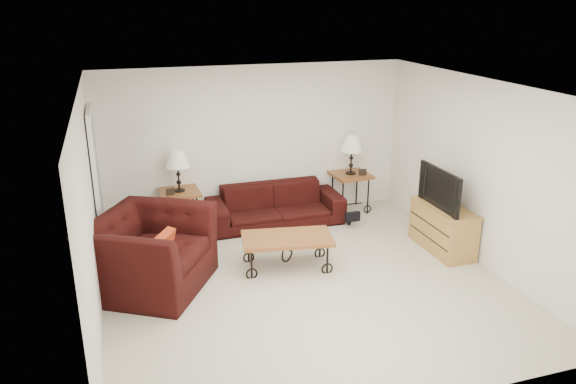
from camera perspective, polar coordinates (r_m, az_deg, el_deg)
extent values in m
plane|color=beige|center=(7.32, 1.68, -9.15)|extent=(5.00, 5.00, 0.00)
cube|color=white|center=(9.11, -3.44, 5.04)|extent=(5.00, 0.02, 2.50)
cube|color=white|center=(4.72, 11.98, -9.35)|extent=(5.00, 0.02, 2.50)
cube|color=white|center=(6.47, -19.61, -2.06)|extent=(0.02, 5.00, 2.50)
cube|color=white|center=(7.96, 19.03, 1.91)|extent=(0.02, 5.00, 2.50)
plane|color=white|center=(6.51, 1.89, 10.59)|extent=(5.00, 5.00, 0.00)
cube|color=black|center=(8.11, -19.02, 0.50)|extent=(0.08, 0.94, 2.04)
imported|color=black|center=(9.00, -1.31, -1.35)|extent=(2.16, 0.84, 0.63)
cube|color=brown|center=(8.89, -10.90, -1.89)|extent=(0.62, 0.62, 0.65)
cube|color=brown|center=(9.60, 6.35, -0.01)|extent=(0.65, 0.65, 0.66)
cube|color=black|center=(8.61, -11.92, 0.04)|extent=(0.13, 0.04, 0.11)
cube|color=black|center=(9.41, 7.64, 2.02)|extent=(0.13, 0.04, 0.11)
cube|color=brown|center=(7.59, -0.09, -6.15)|extent=(1.29, 0.84, 0.45)
imported|color=black|center=(7.21, -13.88, -6.00)|extent=(1.84, 1.91, 0.95)
cube|color=#B43B17|center=(7.15, -12.68, -5.71)|extent=(0.32, 0.43, 0.43)
cube|color=#BA7E45|center=(8.37, 15.52, -3.58)|extent=(0.46, 1.11, 0.66)
imported|color=black|center=(8.15, 15.78, 0.41)|extent=(0.13, 0.99, 0.57)
ellipsoid|color=black|center=(9.00, 6.28, -1.97)|extent=(0.40, 0.32, 0.48)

